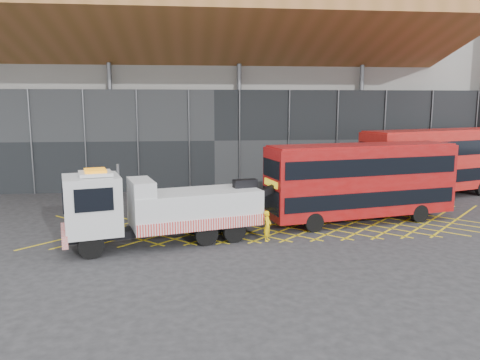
{
  "coord_description": "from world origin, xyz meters",
  "views": [
    {
      "loc": [
        0.08,
        -25.91,
        6.89
      ],
      "look_at": [
        3.0,
        1.5,
        2.4
      ],
      "focal_mm": 35.0,
      "sensor_mm": 36.0,
      "label": 1
    }
  ],
  "objects": [
    {
      "name": "recovery_truck",
      "position": [
        -1.54,
        -3.09,
        1.83
      ],
      "size": [
        11.34,
        5.13,
        3.96
      ],
      "rotation": [
        0.0,
        0.0,
        0.27
      ],
      "color": "black",
      "rests_on": "ground_plane"
    },
    {
      "name": "bus_second",
      "position": [
        18.26,
        6.93,
        2.79
      ],
      "size": [
        12.54,
        6.72,
        5.02
      ],
      "rotation": [
        0.0,
        0.0,
        0.33
      ],
      "color": "#AD140F",
      "rests_on": "ground_plane"
    },
    {
      "name": "ground_plane",
      "position": [
        0.0,
        0.0,
        0.0
      ],
      "size": [
        120.0,
        120.0,
        0.0
      ],
      "primitive_type": "plane",
      "color": "#252527"
    },
    {
      "name": "worker",
      "position": [
        3.91,
        -3.16,
        0.78
      ],
      "size": [
        0.58,
        0.67,
        1.56
      ],
      "primitive_type": "imported",
      "rotation": [
        0.0,
        0.0,
        1.14
      ],
      "color": "yellow",
      "rests_on": "ground_plane"
    },
    {
      "name": "construction_building",
      "position": [
        1.92,
        18.4,
        8.98
      ],
      "size": [
        55.0,
        23.97,
        18.0
      ],
      "color": "gray",
      "rests_on": "ground_plane"
    },
    {
      "name": "road_markings",
      "position": [
        5.6,
        0.0,
        0.01
      ],
      "size": [
        27.96,
        7.16,
        0.01
      ],
      "color": "yellow",
      "rests_on": "ground_plane"
    },
    {
      "name": "bus_towed",
      "position": [
        9.95,
        0.07,
        2.55
      ],
      "size": [
        11.58,
        4.87,
        4.6
      ],
      "rotation": [
        0.0,
        0.0,
        0.21
      ],
      "color": "maroon",
      "rests_on": "ground_plane"
    }
  ]
}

